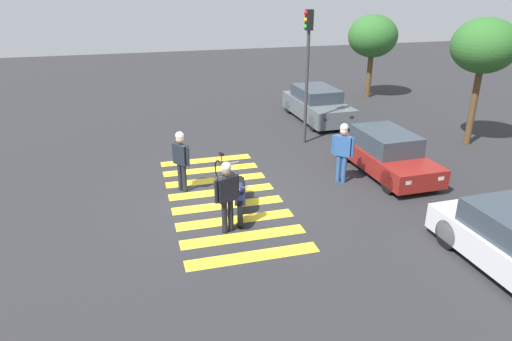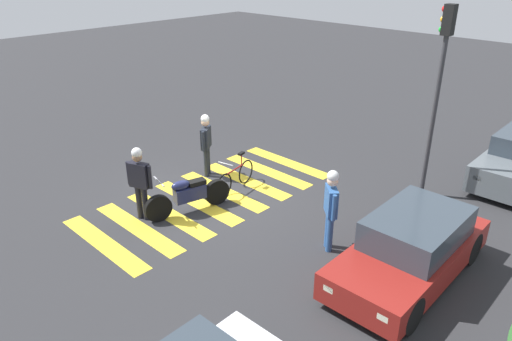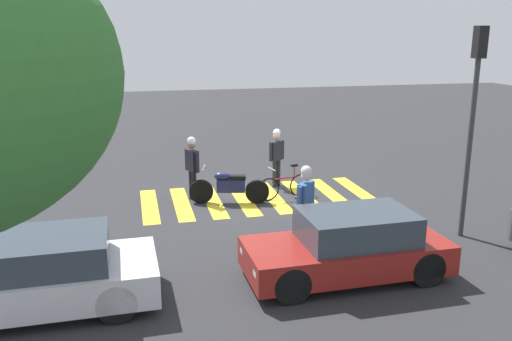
% 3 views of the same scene
% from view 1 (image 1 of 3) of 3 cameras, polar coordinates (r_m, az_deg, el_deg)
% --- Properties ---
extents(ground_plane, '(60.00, 60.00, 0.00)m').
position_cam_1_polar(ground_plane, '(13.45, -3.87, -3.42)').
color(ground_plane, '#2B2B2D').
extents(police_motorcycle, '(2.24, 0.80, 1.06)m').
position_cam_1_polar(police_motorcycle, '(12.50, -1.97, -3.10)').
color(police_motorcycle, black).
rests_on(police_motorcycle, ground_plane).
extents(leaning_bicycle, '(1.71, 0.52, 1.00)m').
position_cam_1_polar(leaning_bicycle, '(14.00, -3.71, -0.63)').
color(leaning_bicycle, black).
rests_on(leaning_bicycle, ground_plane).
extents(officer_on_foot, '(0.58, 0.45, 1.85)m').
position_cam_1_polar(officer_on_foot, '(13.66, -9.21, 1.66)').
color(officer_on_foot, '#1E232D').
rests_on(officer_on_foot, ground_plane).
extents(officer_by_motorcycle, '(0.37, 0.66, 1.87)m').
position_cam_1_polar(officer_by_motorcycle, '(11.26, -3.59, -2.63)').
color(officer_by_motorcycle, black).
rests_on(officer_by_motorcycle, ground_plane).
extents(pedestrian_bystander, '(0.51, 0.54, 1.89)m').
position_cam_1_polar(pedestrian_bystander, '(14.32, 10.61, 2.71)').
color(pedestrian_bystander, '#2D5999').
rests_on(pedestrian_bystander, ground_plane).
extents(crosswalk_stripes, '(6.75, 3.12, 0.01)m').
position_cam_1_polar(crosswalk_stripes, '(13.45, -3.87, -3.40)').
color(crosswalk_stripes, yellow).
rests_on(crosswalk_stripes, ground_plane).
extents(car_grey_coupe, '(4.33, 1.88, 1.42)m').
position_cam_1_polar(car_grey_coupe, '(21.05, 7.52, 8.02)').
color(car_grey_coupe, black).
rests_on(car_grey_coupe, ground_plane).
extents(car_maroon_wagon, '(4.05, 1.75, 1.36)m').
position_cam_1_polar(car_maroon_wagon, '(15.56, 15.74, 2.01)').
color(car_maroon_wagon, black).
rests_on(car_maroon_wagon, ground_plane).
extents(traffic_light_pole, '(0.24, 0.33, 4.89)m').
position_cam_1_polar(traffic_light_pole, '(17.34, 6.32, 13.61)').
color(traffic_light_pole, '#38383D').
rests_on(traffic_light_pole, ground_plane).
extents(street_tree_near, '(2.51, 2.51, 4.23)m').
position_cam_1_polar(street_tree_near, '(25.43, 14.15, 15.66)').
color(street_tree_near, brown).
rests_on(street_tree_near, ground_plane).
extents(street_tree_mid, '(2.29, 2.29, 4.65)m').
position_cam_1_polar(street_tree_mid, '(18.85, 26.22, 13.49)').
color(street_tree_mid, brown).
rests_on(street_tree_mid, ground_plane).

